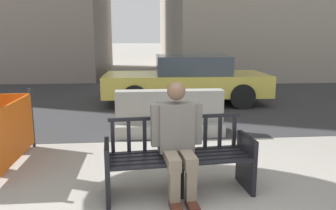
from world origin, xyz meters
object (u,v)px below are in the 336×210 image
Objects in this scene: jersey_barrier_centre at (170,116)px; car_taxi_near at (187,80)px; street_bench at (179,160)px; seated_person at (177,138)px.

jersey_barrier_centre is 3.05m from car_taxi_near.
car_taxi_near is at bearing 80.75° from street_bench.
jersey_barrier_centre is 0.45× the size of car_taxi_near.
jersey_barrier_centre is at bearing 86.77° from seated_person.
street_bench is at bearing -92.68° from jersey_barrier_centre.
street_bench is 2.39m from jersey_barrier_centre.
seated_person is 5.46m from car_taxi_near.
seated_person reaches higher than jersey_barrier_centre.
street_bench is 0.86× the size of jersey_barrier_centre.
street_bench reaches higher than jersey_barrier_centre.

